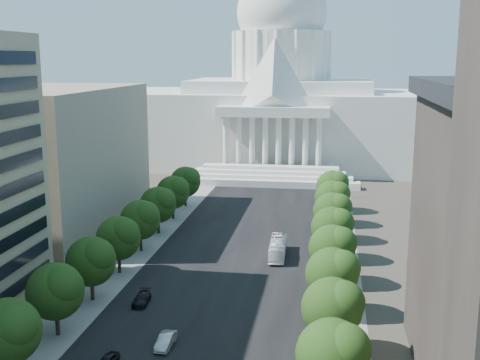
% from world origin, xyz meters
% --- Properties ---
extents(road_asphalt, '(30.00, 260.00, 0.01)m').
position_xyz_m(road_asphalt, '(0.00, 90.00, 0.00)').
color(road_asphalt, black).
rests_on(road_asphalt, ground).
extents(sidewalk_left, '(8.00, 260.00, 0.02)m').
position_xyz_m(sidewalk_left, '(-19.00, 90.00, 0.00)').
color(sidewalk_left, gray).
rests_on(sidewalk_left, ground).
extents(sidewalk_right, '(8.00, 260.00, 0.02)m').
position_xyz_m(sidewalk_right, '(19.00, 90.00, 0.00)').
color(sidewalk_right, gray).
rests_on(sidewalk_right, ground).
extents(capitol, '(120.00, 56.00, 73.00)m').
position_xyz_m(capitol, '(0.00, 184.89, 20.01)').
color(capitol, white).
rests_on(capitol, ground).
extents(office_block_left_far, '(38.00, 52.00, 30.00)m').
position_xyz_m(office_block_left_far, '(-48.00, 100.00, 15.00)').
color(office_block_left_far, gray).
rests_on(office_block_left_far, ground).
extents(tree_l_c, '(7.79, 7.60, 9.97)m').
position_xyz_m(tree_l_c, '(-17.66, 35.81, 6.45)').
color(tree_l_c, '#33261C').
rests_on(tree_l_c, ground).
extents(tree_l_d, '(7.79, 7.60, 9.97)m').
position_xyz_m(tree_l_d, '(-17.66, 47.81, 6.45)').
color(tree_l_d, '#33261C').
rests_on(tree_l_d, ground).
extents(tree_l_e, '(7.79, 7.60, 9.97)m').
position_xyz_m(tree_l_e, '(-17.66, 59.81, 6.45)').
color(tree_l_e, '#33261C').
rests_on(tree_l_e, ground).
extents(tree_l_f, '(7.79, 7.60, 9.97)m').
position_xyz_m(tree_l_f, '(-17.66, 71.81, 6.45)').
color(tree_l_f, '#33261C').
rests_on(tree_l_f, ground).
extents(tree_l_g, '(7.79, 7.60, 9.97)m').
position_xyz_m(tree_l_g, '(-17.66, 83.81, 6.45)').
color(tree_l_g, '#33261C').
rests_on(tree_l_g, ground).
extents(tree_l_h, '(7.79, 7.60, 9.97)m').
position_xyz_m(tree_l_h, '(-17.66, 95.81, 6.45)').
color(tree_l_h, '#33261C').
rests_on(tree_l_h, ground).
extents(tree_l_i, '(7.79, 7.60, 9.97)m').
position_xyz_m(tree_l_i, '(-17.66, 107.81, 6.45)').
color(tree_l_i, '#33261C').
rests_on(tree_l_i, ground).
extents(tree_l_j, '(7.79, 7.60, 9.97)m').
position_xyz_m(tree_l_j, '(-17.66, 119.81, 6.45)').
color(tree_l_j, '#33261C').
rests_on(tree_l_j, ground).
extents(tree_r_c, '(7.79, 7.60, 9.97)m').
position_xyz_m(tree_r_c, '(18.34, 35.81, 6.45)').
color(tree_r_c, '#33261C').
rests_on(tree_r_c, ground).
extents(tree_r_d, '(7.79, 7.60, 9.97)m').
position_xyz_m(tree_r_d, '(18.34, 47.81, 6.45)').
color(tree_r_d, '#33261C').
rests_on(tree_r_d, ground).
extents(tree_r_e, '(7.79, 7.60, 9.97)m').
position_xyz_m(tree_r_e, '(18.34, 59.81, 6.45)').
color(tree_r_e, '#33261C').
rests_on(tree_r_e, ground).
extents(tree_r_f, '(7.79, 7.60, 9.97)m').
position_xyz_m(tree_r_f, '(18.34, 71.81, 6.45)').
color(tree_r_f, '#33261C').
rests_on(tree_r_f, ground).
extents(tree_r_g, '(7.79, 7.60, 9.97)m').
position_xyz_m(tree_r_g, '(18.34, 83.81, 6.45)').
color(tree_r_g, '#33261C').
rests_on(tree_r_g, ground).
extents(tree_r_h, '(7.79, 7.60, 9.97)m').
position_xyz_m(tree_r_h, '(18.34, 95.81, 6.45)').
color(tree_r_h, '#33261C').
rests_on(tree_r_h, ground).
extents(tree_r_i, '(7.79, 7.60, 9.97)m').
position_xyz_m(tree_r_i, '(18.34, 107.81, 6.45)').
color(tree_r_i, '#33261C').
rests_on(tree_r_i, ground).
extents(tree_r_j, '(7.79, 7.60, 9.97)m').
position_xyz_m(tree_r_j, '(18.34, 119.81, 6.45)').
color(tree_r_j, '#33261C').
rests_on(tree_r_j, ground).
extents(streetlight_c, '(2.61, 0.44, 9.00)m').
position_xyz_m(streetlight_c, '(19.90, 60.00, 5.82)').
color(streetlight_c, gray).
rests_on(streetlight_c, ground).
extents(streetlight_d, '(2.61, 0.44, 9.00)m').
position_xyz_m(streetlight_d, '(19.90, 85.00, 5.82)').
color(streetlight_d, gray).
rests_on(streetlight_d, ground).
extents(streetlight_e, '(2.61, 0.44, 9.00)m').
position_xyz_m(streetlight_e, '(19.90, 110.00, 5.82)').
color(streetlight_e, gray).
rests_on(streetlight_e, ground).
extents(streetlight_f, '(2.61, 0.44, 9.00)m').
position_xyz_m(streetlight_f, '(19.90, 135.00, 5.82)').
color(streetlight_f, gray).
rests_on(streetlight_f, ground).
extents(car_silver, '(1.90, 5.05, 1.65)m').
position_xyz_m(car_silver, '(-2.84, 46.80, 0.82)').
color(car_silver, '#B1B2B9').
rests_on(car_silver, ground).
extents(car_dark_b, '(2.52, 5.41, 1.53)m').
position_xyz_m(car_dark_b, '(-10.13, 59.69, 0.76)').
color(car_dark_b, black).
rests_on(car_dark_b, ground).
extents(city_bus, '(3.16, 11.94, 3.30)m').
position_xyz_m(city_bus, '(8.17, 84.59, 1.65)').
color(city_bus, silver).
rests_on(city_bus, ground).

